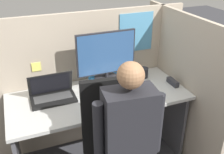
% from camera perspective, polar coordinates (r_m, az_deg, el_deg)
% --- Properties ---
extents(cubicle_panel_back, '(2.08, 0.05, 1.40)m').
position_cam_1_polar(cubicle_panel_back, '(2.65, -5.33, -0.79)').
color(cubicle_panel_back, tan).
rests_on(cubicle_panel_back, ground).
extents(cubicle_panel_right, '(0.04, 1.31, 1.40)m').
position_cam_1_polar(cubicle_panel_right, '(2.64, 14.62, -1.86)').
color(cubicle_panel_right, tan).
rests_on(cubicle_panel_right, ground).
extents(desk, '(1.58, 0.68, 0.74)m').
position_cam_1_polar(desk, '(2.43, -2.78, -7.50)').
color(desk, '#B7B7B2').
rests_on(desk, ground).
extents(paper_box, '(0.29, 0.24, 0.07)m').
position_cam_1_polar(paper_box, '(2.48, -1.18, -1.00)').
color(paper_box, '#236BAD').
rests_on(paper_box, desk).
extents(monitor, '(0.55, 0.23, 0.45)m').
position_cam_1_polar(monitor, '(2.37, -1.26, 4.65)').
color(monitor, '#232328').
rests_on(monitor, paper_box).
extents(laptop, '(0.38, 0.23, 0.23)m').
position_cam_1_polar(laptop, '(2.31, -12.81, -3.69)').
color(laptop, black).
rests_on(laptop, desk).
extents(mouse, '(0.06, 0.05, 0.03)m').
position_cam_1_polar(mouse, '(2.22, -5.42, -5.48)').
color(mouse, gray).
rests_on(mouse, desk).
extents(stapler, '(0.05, 0.15, 0.05)m').
position_cam_1_polar(stapler, '(2.56, 13.07, -1.08)').
color(stapler, '#2D2D33').
rests_on(stapler, desk).
extents(carrot_toy, '(0.04, 0.12, 0.04)m').
position_cam_1_polar(carrot_toy, '(2.18, 3.51, -5.79)').
color(carrot_toy, orange).
rests_on(carrot_toy, desk).
extents(office_chair, '(0.53, 0.59, 1.10)m').
position_cam_1_polar(office_chair, '(2.04, 1.67, -16.15)').
color(office_chair, black).
rests_on(office_chair, ground).
extents(person, '(0.48, 0.43, 1.33)m').
position_cam_1_polar(person, '(1.79, 4.43, -14.20)').
color(person, brown).
rests_on(person, ground).
extents(coffee_mug, '(0.09, 0.09, 0.10)m').
position_cam_1_polar(coffee_mug, '(2.64, 6.89, 0.95)').
color(coffee_mug, '#232328').
rests_on(coffee_mug, desk).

